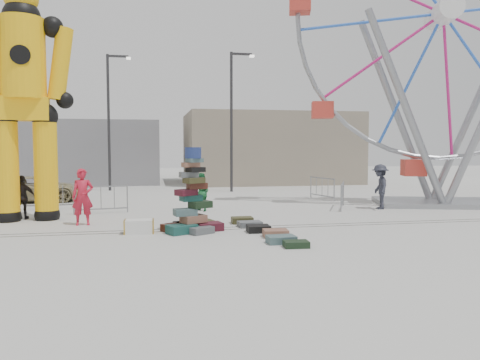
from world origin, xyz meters
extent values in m
plane|color=#9E9E99|center=(0.00, 0.00, 0.00)|extent=(90.00, 90.00, 0.00)
cube|color=#47443F|center=(0.00, 0.60, 0.00)|extent=(40.00, 0.04, 0.01)
cube|color=#47443F|center=(0.00, 1.00, 0.00)|extent=(40.00, 0.04, 0.01)
cube|color=gray|center=(7.00, 20.00, 2.50)|extent=(12.00, 8.00, 5.00)
cube|color=gray|center=(-6.00, 22.00, 2.20)|extent=(10.00, 8.00, 4.40)
cylinder|color=#2D2D30|center=(3.00, 13.00, 4.00)|extent=(0.16, 0.16, 8.00)
cube|color=#2D2D30|center=(3.60, 13.00, 7.90)|extent=(1.20, 0.15, 0.12)
cube|color=silver|center=(4.20, 13.00, 7.80)|extent=(0.25, 0.25, 0.12)
cylinder|color=#2D2D30|center=(-4.00, 15.00, 4.00)|extent=(0.16, 0.16, 8.00)
cube|color=#2D2D30|center=(-3.40, 15.00, 7.90)|extent=(1.20, 0.15, 0.12)
cube|color=silver|center=(-2.80, 15.00, 7.80)|extent=(0.25, 0.25, 0.12)
cube|color=#1A4E47|center=(-0.72, 0.18, 0.14)|extent=(1.00, 0.87, 0.27)
cube|color=#4E1421|center=(0.15, 0.53, 0.13)|extent=(0.89, 0.71, 0.25)
cube|color=#492117|center=(-0.92, 0.67, 0.11)|extent=(0.89, 0.82, 0.23)
cube|color=#3E3C1F|center=(-0.04, 1.01, 0.13)|extent=(0.88, 0.73, 0.25)
cube|color=#5B5F63|center=(-0.17, 0.06, 0.10)|extent=(0.86, 0.78, 0.21)
cube|color=black|center=(-0.56, 1.03, 0.11)|extent=(0.79, 0.64, 0.23)
cube|color=#8F5D49|center=(-0.35, 0.50, 0.39)|extent=(0.88, 0.78, 0.23)
cube|color=#496568|center=(-0.60, 0.43, 0.61)|extent=(0.74, 0.58, 0.21)
cube|color=black|center=(-0.12, 0.57, 0.82)|extent=(0.78, 0.70, 0.21)
cube|color=#1A4E47|center=(-0.40, 0.65, 1.01)|extent=(0.73, 0.60, 0.19)
cube|color=#4E1421|center=(-0.56, 0.53, 1.20)|extent=(0.74, 0.69, 0.19)
cube|color=#492117|center=(-0.22, 0.61, 1.39)|extent=(0.65, 0.51, 0.19)
cube|color=#3E3C1F|center=(-0.33, 0.45, 1.57)|extent=(0.70, 0.62, 0.17)
cube|color=#5B5F63|center=(-0.47, 0.54, 1.73)|extent=(0.60, 0.46, 0.17)
cube|color=black|center=(-0.27, 0.53, 1.89)|extent=(0.63, 0.57, 0.15)
cube|color=#8F5D49|center=(-0.41, 0.53, 2.04)|extent=(0.58, 0.46, 0.15)
cube|color=#496568|center=(-0.30, 0.48, 2.17)|extent=(0.57, 0.52, 0.13)
cylinder|color=navy|center=(-0.35, 0.50, 2.40)|extent=(0.50, 0.50, 0.33)
sphere|color=black|center=(-6.49, 3.63, 0.17)|extent=(0.87, 0.87, 0.87)
cylinder|color=yellow|center=(-6.49, 3.63, 1.83)|extent=(0.80, 0.80, 3.66)
sphere|color=black|center=(-6.49, 3.63, 3.66)|extent=(0.91, 0.91, 0.91)
sphere|color=black|center=(-5.24, 3.79, 0.17)|extent=(0.87, 0.87, 0.87)
cylinder|color=yellow|center=(-5.24, 3.79, 1.83)|extent=(0.80, 0.80, 3.66)
sphere|color=black|center=(-5.24, 3.79, 3.66)|extent=(0.91, 0.91, 0.91)
cube|color=yellow|center=(-5.86, 3.71, 3.89)|extent=(1.71, 1.12, 0.80)
cylinder|color=yellow|center=(-5.86, 3.71, 5.60)|extent=(1.49, 1.49, 2.74)
sphere|color=black|center=(-5.86, 3.71, 6.97)|extent=(1.26, 1.26, 1.26)
sphere|color=black|center=(-4.90, 3.84, 6.74)|extent=(0.73, 0.73, 0.73)
cylinder|color=yellow|center=(-4.68, 3.87, 5.49)|extent=(1.01, 0.71, 2.57)
sphere|color=black|center=(-4.56, 3.88, 4.23)|extent=(0.59, 0.59, 0.59)
cube|color=gray|center=(10.96, 5.01, 0.10)|extent=(5.91, 4.50, 0.21)
cylinder|color=gray|center=(9.08, 4.58, 4.18)|extent=(3.58, 1.34, 8.48)
cylinder|color=gray|center=(9.62, 6.38, 4.18)|extent=(3.58, 1.34, 8.48)
cylinder|color=gray|center=(12.83, 5.43, 4.18)|extent=(3.58, 1.34, 8.48)
cylinder|color=white|center=(10.96, 5.01, 8.37)|extent=(1.66, 2.50, 1.05)
torus|color=gray|center=(10.96, 5.01, 8.37)|extent=(12.29, 3.83, 12.76)
cube|color=red|center=(10.96, 5.01, 1.57)|extent=(1.17, 1.17, 0.73)
cube|color=silver|center=(-1.97, 0.48, 0.20)|extent=(0.88, 0.52, 0.41)
cube|color=#3E3C1F|center=(1.41, 1.69, 0.11)|extent=(0.72, 0.50, 0.22)
cube|color=#5B5F63|center=(1.52, 0.99, 0.09)|extent=(0.79, 0.57, 0.17)
cube|color=black|center=(1.58, -0.01, 0.11)|extent=(0.69, 0.56, 0.21)
cube|color=#8F5D49|center=(1.88, -0.85, 0.11)|extent=(0.74, 0.58, 0.22)
cube|color=#496568|center=(1.80, -1.73, 0.10)|extent=(0.78, 0.52, 0.21)
cube|color=black|center=(2.04, -2.30, 0.08)|extent=(0.66, 0.47, 0.17)
imported|color=red|center=(-3.83, 2.36, 0.94)|extent=(0.72, 0.51, 1.87)
imported|color=#18602F|center=(0.39, 5.00, 0.77)|extent=(0.91, 0.95, 1.54)
imported|color=black|center=(-6.12, 4.06, 0.79)|extent=(0.96, 0.48, 1.57)
imported|color=#262832|center=(7.76, 4.24, 0.93)|extent=(0.97, 1.34, 1.87)
imported|color=#998D63|center=(-6.97, 9.64, 0.60)|extent=(4.61, 2.71, 1.21)
camera|label=1|loc=(-1.62, -13.67, 2.57)|focal=35.00mm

